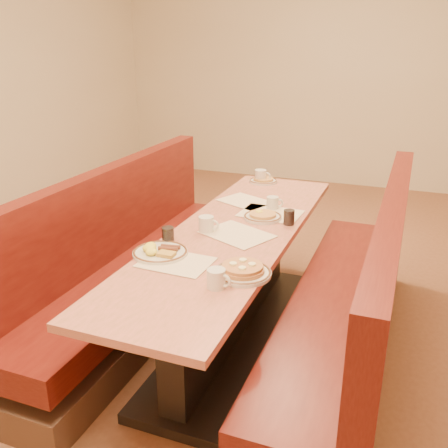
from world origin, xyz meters
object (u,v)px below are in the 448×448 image
(booth_left, at_px, (132,270))
(eggs_plate, at_px, (159,252))
(soda_tumbler_near, at_px, (168,235))
(soda_tumbler_mid, at_px, (289,217))
(coffee_mug_b, at_px, (207,224))
(pancake_plate, at_px, (242,271))
(diner_table, at_px, (233,287))
(coffee_mug_d, at_px, (261,176))
(coffee_mug_c, at_px, (273,203))
(coffee_mug_a, at_px, (217,278))
(booth_right, at_px, (352,310))

(booth_left, height_order, eggs_plate, booth_left)
(soda_tumbler_near, relative_size, soda_tumbler_mid, 1.00)
(booth_left, xyz_separation_m, coffee_mug_b, (0.59, -0.07, 0.44))
(pancake_plate, bearing_deg, eggs_plate, 171.96)
(pancake_plate, bearing_deg, coffee_mug_b, 129.56)
(diner_table, height_order, coffee_mug_d, coffee_mug_d)
(coffee_mug_b, xyz_separation_m, soda_tumbler_mid, (0.42, 0.30, -0.00))
(coffee_mug_b, relative_size, coffee_mug_c, 1.14)
(coffee_mug_a, height_order, soda_tumbler_near, soda_tumbler_near)
(coffee_mug_b, bearing_deg, coffee_mug_c, 65.58)
(coffee_mug_b, bearing_deg, coffee_mug_a, -63.51)
(pancake_plate, xyz_separation_m, coffee_mug_d, (-0.41, 1.64, 0.03))
(diner_table, distance_m, coffee_mug_c, 0.65)
(booth_right, relative_size, coffee_mug_c, 22.40)
(coffee_mug_b, height_order, coffee_mug_d, coffee_mug_d)
(coffee_mug_d, bearing_deg, soda_tumbler_mid, -65.64)
(pancake_plate, bearing_deg, booth_left, 150.93)
(coffee_mug_a, relative_size, coffee_mug_c, 1.10)
(diner_table, xyz_separation_m, coffee_mug_b, (-0.14, -0.07, 0.43))
(booth_left, distance_m, eggs_plate, 0.79)
(coffee_mug_b, xyz_separation_m, coffee_mug_c, (0.25, 0.55, -0.01))
(diner_table, distance_m, booth_right, 0.73)
(diner_table, bearing_deg, eggs_plate, -117.69)
(diner_table, xyz_separation_m, soda_tumbler_near, (-0.28, -0.31, 0.42))
(eggs_plate, height_order, coffee_mug_a, coffee_mug_a)
(coffee_mug_d, bearing_deg, coffee_mug_c, -68.98)
(booth_right, xyz_separation_m, soda_tumbler_mid, (-0.45, 0.23, 0.44))
(coffee_mug_b, bearing_deg, soda_tumbler_mid, 35.39)
(booth_right, distance_m, eggs_plate, 1.16)
(coffee_mug_a, xyz_separation_m, soda_tumbler_near, (-0.46, 0.40, -0.00))
(booth_right, xyz_separation_m, coffee_mug_a, (-0.55, -0.71, 0.44))
(coffee_mug_d, height_order, soda_tumbler_near, coffee_mug_d)
(coffee_mug_b, bearing_deg, soda_tumbler_near, -120.47)
(diner_table, xyz_separation_m, booth_left, (-0.73, 0.00, -0.01))
(soda_tumbler_near, height_order, soda_tumbler_mid, same)
(coffee_mug_b, bearing_deg, eggs_plate, -105.02)
(soda_tumbler_near, bearing_deg, pancake_plate, -24.07)
(diner_table, xyz_separation_m, soda_tumbler_mid, (0.28, 0.23, 0.42))
(diner_table, height_order, coffee_mug_b, coffee_mug_b)
(pancake_plate, relative_size, coffee_mug_b, 2.23)
(booth_left, bearing_deg, coffee_mug_b, -7.13)
(diner_table, bearing_deg, coffee_mug_b, -152.78)
(pancake_plate, bearing_deg, soda_tumbler_mid, 87.38)
(pancake_plate, height_order, soda_tumbler_near, soda_tumbler_near)
(booth_left, bearing_deg, soda_tumbler_mid, 12.80)
(pancake_plate, height_order, soda_tumbler_mid, soda_tumbler_mid)
(booth_right, bearing_deg, coffee_mug_a, -127.89)
(coffee_mug_d, relative_size, soda_tumbler_mid, 1.40)
(eggs_plate, height_order, coffee_mug_b, coffee_mug_b)
(coffee_mug_a, xyz_separation_m, coffee_mug_b, (-0.32, 0.64, 0.00))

